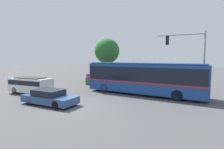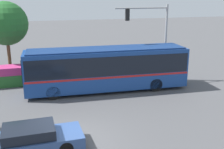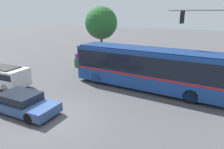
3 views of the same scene
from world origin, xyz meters
name	(u,v)px [view 3 (image 3 of 3)]	position (x,y,z in m)	size (l,w,h in m)	color
ground_plane	(51,116)	(0.00, 0.00, 0.00)	(140.00, 140.00, 0.00)	#4C4C4F
city_bus	(148,66)	(3.79, 6.88, 1.85)	(12.19, 3.25, 3.25)	navy
sedan_foreground	(22,103)	(-1.89, -0.37, 0.59)	(4.68, 1.91, 1.23)	navy
suv_left_lane	(1,75)	(-7.00, 1.94, 1.00)	(4.73, 2.14, 1.72)	silver
traffic_light_pole	(215,38)	(8.15, 8.15, 4.16)	(4.52, 0.24, 6.31)	gray
flowering_hedge	(122,65)	(0.07, 10.31, 0.76)	(10.94, 1.56, 1.54)	#286028
street_tree_left	(101,23)	(-3.41, 12.22, 4.74)	(3.64, 3.64, 6.58)	brown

